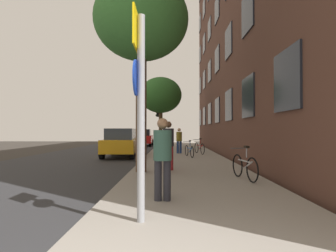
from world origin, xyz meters
The scene contains 16 objects.
ground_plane centered at (-2.40, 15.00, 0.00)m, with size 41.80×41.80×0.00m, color #332D28.
road_asphalt centered at (-4.50, 15.00, 0.01)m, with size 7.00×38.00×0.01m, color #2D2D30.
sidewalk centered at (1.10, 15.00, 0.06)m, with size 4.20×38.00×0.12m, color gray.
building_facade centered at (3.69, 14.50, 8.85)m, with size 0.56×27.00×17.67m.
sign_post centered at (-0.05, 2.74, 2.04)m, with size 0.16×0.60×3.28m.
traffic_light centered at (-0.66, 21.10, 2.45)m, with size 0.43×0.24×3.39m.
tree_near centered at (-0.60, 7.76, 5.26)m, with size 3.24×3.24×6.57m.
tree_far centered at (-0.45, 20.07, 4.31)m, with size 3.35×3.35×5.64m.
bicycle_0 centered at (2.53, 6.35, 0.50)m, with size 0.46×1.63×0.98m.
bicycle_1 centered at (1.37, 12.91, 0.47)m, with size 0.51×1.66×0.89m.
bicycle_2 centered at (2.10, 14.82, 0.49)m, with size 0.56×1.66×0.94m.
pedestrian_0 centered at (0.27, 4.00, 1.07)m, with size 0.40×0.40×1.66m.
pedestrian_1 centered at (0.33, 8.19, 1.11)m, with size 0.42×0.42×1.73m.
pedestrian_2 centered at (0.90, 15.18, 1.00)m, with size 0.49×0.49×1.54m.
car_0 centered at (-2.44, 14.06, 0.84)m, with size 1.94×4.34×1.62m.
car_1 centered at (-2.40, 24.89, 0.84)m, with size 1.92×4.04×1.62m.
Camera 1 is at (0.45, -1.46, 1.53)m, focal length 28.98 mm.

